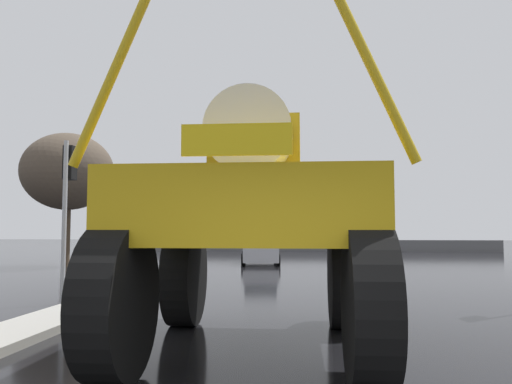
# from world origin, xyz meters

# --- Properties ---
(ground_plane) EXTENTS (120.00, 120.00, 0.00)m
(ground_plane) POSITION_xyz_m (0.00, 18.00, 0.00)
(ground_plane) COLOR black
(oversize_sprayer) EXTENTS (4.12, 5.43, 4.69)m
(oversize_sprayer) POSITION_xyz_m (-0.51, 4.32, 1.88)
(oversize_sprayer) COLOR black
(oversize_sprayer) RESTS_ON ground
(sedan_ahead) EXTENTS (2.23, 4.26, 1.52)m
(sedan_ahead) POSITION_xyz_m (-2.12, 22.52, 0.71)
(sedan_ahead) COLOR #B7B7BF
(sedan_ahead) RESTS_ON ground
(traffic_signal_near_left) EXTENTS (0.24, 0.54, 3.94)m
(traffic_signal_near_left) POSITION_xyz_m (-5.54, 8.53, 2.87)
(traffic_signal_near_left) COLOR #A8AAAF
(traffic_signal_near_left) RESTS_ON ground
(bare_tree_left) EXTENTS (4.35, 4.35, 6.39)m
(bare_tree_left) POSITION_xyz_m (-11.21, 19.98, 4.52)
(bare_tree_left) COLOR #473828
(bare_tree_left) RESTS_ON ground
(roadside_barrier) EXTENTS (30.26, 0.24, 0.90)m
(roadside_barrier) POSITION_xyz_m (0.00, 37.50, 0.45)
(roadside_barrier) COLOR #59595B
(roadside_barrier) RESTS_ON ground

